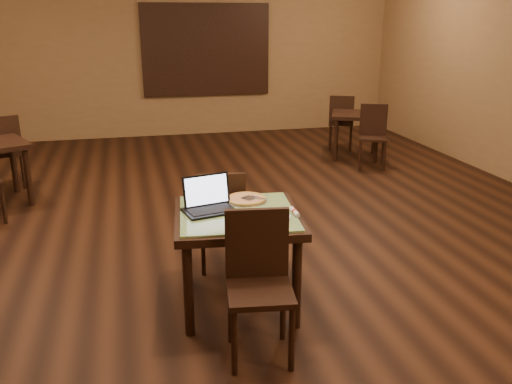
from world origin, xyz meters
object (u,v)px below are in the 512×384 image
object	(u,v)px
tiled_table	(237,225)
other_table_a_chair_far	(341,119)
laptop	(208,201)
pizza_pan	(246,200)
other_table_b_chair_far	(3,148)
other_table_a	(356,121)
other_table_a_chair_near	(373,132)
chair_main_near	(259,275)
chair_main_far	(222,215)

from	to	relation	value
tiled_table	other_table_a_chair_far	xyz separation A→B (m)	(2.71, 4.61, -0.14)
tiled_table	laptop	size ratio (longest dim) A/B	2.45
laptop	pizza_pan	world-z (taller)	laptop
pizza_pan	other_table_b_chair_far	size ratio (longest dim) A/B	0.35
pizza_pan	other_table_a	size ratio (longest dim) A/B	0.34
pizza_pan	tiled_table	bearing A→B (deg)	-116.57
pizza_pan	other_table_a_chair_near	xyz separation A→B (m)	(2.65, 3.29, -0.25)
other_table_a_chair_near	tiled_table	bearing A→B (deg)	-105.15
other_table_a	other_table_a_chair_far	xyz separation A→B (m)	(-0.03, 0.54, -0.07)
laptop	other_table_a	xyz separation A→B (m)	(2.94, 3.96, -0.24)
chair_main_near	other_table_a_chair_near	distance (m)	4.98
chair_main_near	other_table_b_chair_far	xyz separation A→B (m)	(-2.31, 4.20, -0.00)
tiled_table	chair_main_near	size ratio (longest dim) A/B	1.05
tiled_table	pizza_pan	size ratio (longest dim) A/B	2.98
other_table_a_chair_far	other_table_a	bearing A→B (deg)	116.28
other_table_a_chair_far	chair_main_far	bearing A→B (deg)	78.70
laptop	other_table_a	size ratio (longest dim) A/B	0.42
laptop	other_table_b_chair_far	world-z (taller)	laptop
tiled_table	chair_main_near	distance (m)	0.63
chair_main_far	pizza_pan	size ratio (longest dim) A/B	2.69
other_table_a	other_table_b_chair_far	distance (m)	5.07
laptop	other_table_a_chair_far	size ratio (longest dim) A/B	0.45
chair_main_near	pizza_pan	bearing A→B (deg)	90.31
other_table_a	chair_main_far	bearing A→B (deg)	-105.58
tiled_table	chair_main_far	distance (m)	0.64
chair_main_near	chair_main_far	distance (m)	1.24
laptop	pizza_pan	xyz separation A→B (m)	(0.32, 0.13, -0.06)
other_table_b_chair_far	other_table_a_chair_near	bearing A→B (deg)	155.67
other_table_a_chair_far	other_table_b_chair_far	bearing A→B (deg)	34.60
chair_main_near	other_table_a	size ratio (longest dim) A/B	0.98
laptop	other_table_a_chair_far	distance (m)	5.37
other_table_a_chair_far	other_table_b_chair_far	size ratio (longest dim) A/B	0.95
chair_main_far	chair_main_near	bearing A→B (deg)	98.42
laptop	other_table_a_chair_far	world-z (taller)	laptop
other_table_a_chair_near	chair_main_far	bearing A→B (deg)	-110.72
tiled_table	other_table_a_chair_near	distance (m)	4.49
tiled_table	pizza_pan	distance (m)	0.29
laptop	other_table_b_chair_far	size ratio (longest dim) A/B	0.43
chair_main_near	other_table_a_chair_far	bearing A→B (deg)	70.27
chair_main_far	tiled_table	bearing A→B (deg)	98.38
laptop	other_table_a_chair_near	xyz separation A→B (m)	(2.97, 3.43, -0.31)
other_table_b_chair_far	chair_main_far	bearing A→B (deg)	103.95
chair_main_far	other_table_b_chair_far	xyz separation A→B (m)	(-2.29, 2.96, 0.03)
other_table_a_chair_near	laptop	bearing A→B (deg)	-107.98
chair_main_far	other_table_a	distance (m)	4.41
tiled_table	other_table_b_chair_far	size ratio (longest dim) A/B	1.05
laptop	other_table_a_chair_far	bearing A→B (deg)	44.25
chair_main_near	chair_main_far	world-z (taller)	chair_main_near
other_table_a_chair_far	other_table_b_chair_far	world-z (taller)	other_table_b_chair_far
other_table_a	chair_main_near	bearing A→B (deg)	-97.24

